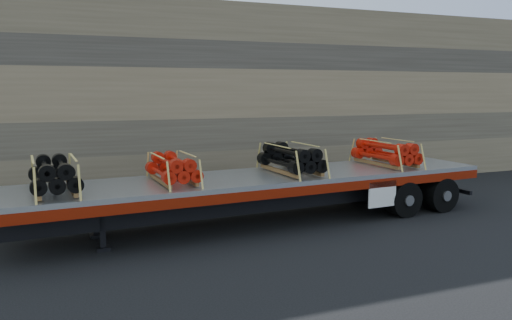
{
  "coord_description": "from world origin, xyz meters",
  "views": [
    {
      "loc": [
        -4.56,
        -12.49,
        3.85
      ],
      "look_at": [
        0.94,
        1.55,
        1.71
      ],
      "focal_mm": 35.0,
      "sensor_mm": 36.0,
      "label": 1
    }
  ],
  "objects_px": {
    "bundle_midfront": "(173,169)",
    "bundle_rear": "(386,153)",
    "bundle_front": "(54,176)",
    "trailer": "(262,199)",
    "bundle_midrear": "(291,159)"
  },
  "relations": [
    {
      "from": "bundle_rear",
      "to": "trailer",
      "type": "bearing_deg",
      "value": -180.0
    },
    {
      "from": "bundle_midrear",
      "to": "bundle_rear",
      "type": "relative_size",
      "value": 1.02
    },
    {
      "from": "bundle_front",
      "to": "bundle_rear",
      "type": "height_order",
      "value": "bundle_rear"
    },
    {
      "from": "bundle_front",
      "to": "bundle_midfront",
      "type": "height_order",
      "value": "bundle_front"
    },
    {
      "from": "trailer",
      "to": "bundle_midfront",
      "type": "xyz_separation_m",
      "value": [
        -2.62,
        -0.17,
        1.06
      ]
    },
    {
      "from": "bundle_front",
      "to": "bundle_rear",
      "type": "distance_m",
      "value": 9.98
    },
    {
      "from": "trailer",
      "to": "bundle_rear",
      "type": "height_order",
      "value": "bundle_rear"
    },
    {
      "from": "bundle_midfront",
      "to": "bundle_rear",
      "type": "relative_size",
      "value": 0.91
    },
    {
      "from": "bundle_front",
      "to": "bundle_midfront",
      "type": "distance_m",
      "value": 2.91
    },
    {
      "from": "trailer",
      "to": "bundle_midfront",
      "type": "height_order",
      "value": "bundle_midfront"
    },
    {
      "from": "bundle_midfront",
      "to": "bundle_rear",
      "type": "xyz_separation_m",
      "value": [
        7.05,
        0.46,
        0.04
      ]
    },
    {
      "from": "bundle_midfront",
      "to": "bundle_rear",
      "type": "distance_m",
      "value": 7.07
    },
    {
      "from": "trailer",
      "to": "bundle_front",
      "type": "xyz_separation_m",
      "value": [
        -5.52,
        -0.36,
        1.1
      ]
    },
    {
      "from": "trailer",
      "to": "bundle_rear",
      "type": "bearing_deg",
      "value": 0.0
    },
    {
      "from": "bundle_front",
      "to": "bundle_rear",
      "type": "bearing_deg",
      "value": 0.0
    }
  ]
}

